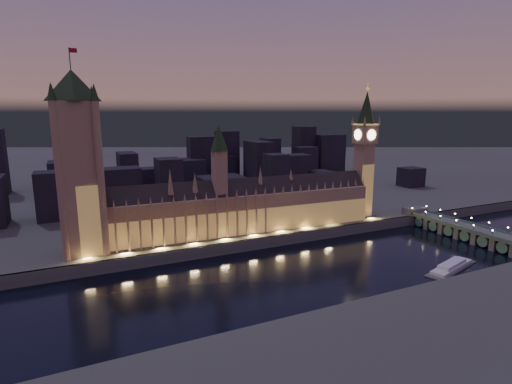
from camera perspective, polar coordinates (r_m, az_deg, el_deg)
name	(u,v)px	position (r m, az deg, el deg)	size (l,w,h in m)	color
ground_plane	(287,269)	(249.52, 4.41, -10.97)	(2000.00, 2000.00, 0.00)	black
north_bank	(142,164)	(735.02, -15.99, 3.83)	(2000.00, 960.00, 8.00)	#46423A
embankment_wall	(258,244)	(282.18, 0.29, -7.38)	(2000.00, 2.50, 8.00)	#474749
palace_of_westminster	(245,207)	(293.72, -1.63, -2.09)	(202.00, 28.83, 78.00)	#A07A58
victoria_tower	(78,155)	(263.54, -24.06, 4.80)	(31.68, 31.68, 122.92)	#A07A58
elizabeth_tower	(365,143)	(345.03, 15.28, 6.74)	(18.00, 18.00, 109.81)	#A07A58
westminster_bridge	(463,231)	(343.28, 27.52, -4.93)	(17.52, 113.00, 15.90)	#474749
river_boat	(452,267)	(276.47, 26.16, -9.53)	(48.61, 23.64, 4.50)	#474749
city_backdrop	(209,168)	(475.88, -6.72, 3.45)	(464.50, 215.63, 69.41)	black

